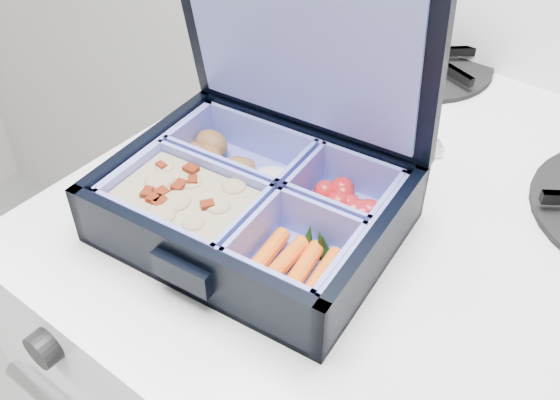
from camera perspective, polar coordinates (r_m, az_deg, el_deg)
The scene contains 3 objects.
bento_box at distance 0.50m, azimuth -2.45°, elevation -0.32°, with size 0.22×0.17×0.05m, color black, non-canonical shape.
burner_grate_rear at distance 0.75m, azimuth 12.60°, elevation 12.56°, with size 0.17×0.17×0.02m, color black.
fork at distance 0.59m, azimuth 5.63°, elevation 3.92°, with size 0.02×0.17×0.01m, color #BABABF, non-canonical shape.
Camera 1 is at (-0.13, 1.27, 1.24)m, focal length 40.00 mm.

